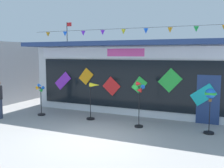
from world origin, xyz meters
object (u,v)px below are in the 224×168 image
at_px(wind_spinner_far_left, 41,96).
at_px(wind_spinner_left, 93,96).
at_px(kite_shop_building, 141,75).
at_px(wind_spinner_center_left, 139,96).
at_px(wind_spinner_center_right, 210,99).

height_order(wind_spinner_far_left, wind_spinner_left, wind_spinner_left).
distance_m(wind_spinner_far_left, wind_spinner_left, 2.62).
distance_m(kite_shop_building, wind_spinner_far_left, 5.36).
relative_size(kite_shop_building, wind_spinner_center_left, 5.75).
relative_size(wind_spinner_far_left, wind_spinner_center_left, 0.82).
distance_m(wind_spinner_left, wind_spinner_center_right, 4.72).
xyz_separation_m(wind_spinner_left, wind_spinner_center_right, (4.71, -0.05, 0.23)).
xyz_separation_m(wind_spinner_far_left, wind_spinner_center_right, (7.32, 0.22, 0.36)).
bearing_deg(wind_spinner_center_right, wind_spinner_left, 179.44).
bearing_deg(wind_spinner_far_left, wind_spinner_left, 5.83).
bearing_deg(kite_shop_building, wind_spinner_far_left, -132.64).
relative_size(kite_shop_building, wind_spinner_center_right, 6.32).
bearing_deg(wind_spinner_center_left, wind_spinner_center_right, 5.79).
relative_size(wind_spinner_far_left, wind_spinner_center_right, 0.90).
relative_size(kite_shop_building, wind_spinner_far_left, 6.98).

